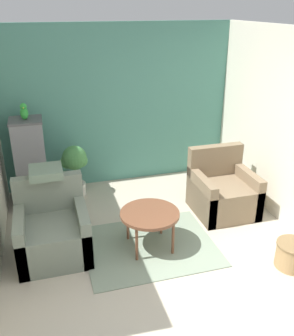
{
  "coord_description": "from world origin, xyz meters",
  "views": [
    {
      "loc": [
        -1.22,
        -2.56,
        2.84
      ],
      "look_at": [
        0.0,
        1.63,
        0.91
      ],
      "focal_mm": 40.0,
      "sensor_mm": 36.0,
      "label": 1
    }
  ],
  "objects_px": {
    "parrot": "(24,112)",
    "armchair_right": "(222,192)",
    "coffee_table": "(150,216)",
    "birdcage": "(31,164)",
    "armchair_left": "(53,233)",
    "potted_plant": "(75,164)",
    "wicker_basket": "(293,254)"
  },
  "relations": [
    {
      "from": "coffee_table",
      "to": "wicker_basket",
      "type": "relative_size",
      "value": 1.83
    },
    {
      "from": "armchair_left",
      "to": "birdcage",
      "type": "height_order",
      "value": "birdcage"
    },
    {
      "from": "coffee_table",
      "to": "birdcage",
      "type": "relative_size",
      "value": 0.55
    },
    {
      "from": "armchair_left",
      "to": "armchair_right",
      "type": "distance_m",
      "value": 2.47
    },
    {
      "from": "parrot",
      "to": "birdcage",
      "type": "bearing_deg",
      "value": -90.0
    },
    {
      "from": "potted_plant",
      "to": "wicker_basket",
      "type": "relative_size",
      "value": 2.06
    },
    {
      "from": "coffee_table",
      "to": "armchair_right",
      "type": "relative_size",
      "value": 0.79
    },
    {
      "from": "birdcage",
      "to": "wicker_basket",
      "type": "bearing_deg",
      "value": -40.4
    },
    {
      "from": "armchair_right",
      "to": "potted_plant",
      "type": "height_order",
      "value": "armchair_right"
    },
    {
      "from": "armchair_right",
      "to": "wicker_basket",
      "type": "bearing_deg",
      "value": -81.6
    },
    {
      "from": "armchair_right",
      "to": "armchair_left",
      "type": "bearing_deg",
      "value": -171.22
    },
    {
      "from": "armchair_left",
      "to": "wicker_basket",
      "type": "bearing_deg",
      "value": -21.13
    },
    {
      "from": "armchair_right",
      "to": "parrot",
      "type": "xyz_separation_m",
      "value": [
        -2.64,
        1.03,
        1.14
      ]
    },
    {
      "from": "coffee_table",
      "to": "armchair_left",
      "type": "distance_m",
      "value": 1.19
    },
    {
      "from": "armchair_left",
      "to": "armchair_right",
      "type": "relative_size",
      "value": 1.0
    },
    {
      "from": "parrot",
      "to": "potted_plant",
      "type": "bearing_deg",
      "value": 8.77
    },
    {
      "from": "coffee_table",
      "to": "birdcage",
      "type": "distance_m",
      "value": 2.11
    },
    {
      "from": "armchair_left",
      "to": "potted_plant",
      "type": "height_order",
      "value": "armchair_left"
    },
    {
      "from": "birdcage",
      "to": "potted_plant",
      "type": "bearing_deg",
      "value": 8.94
    },
    {
      "from": "armchair_left",
      "to": "birdcage",
      "type": "bearing_deg",
      "value": 98.23
    },
    {
      "from": "armchair_right",
      "to": "parrot",
      "type": "relative_size",
      "value": 3.83
    },
    {
      "from": "armchair_right",
      "to": "birdcage",
      "type": "xyz_separation_m",
      "value": [
        -2.64,
        1.03,
        0.34
      ]
    },
    {
      "from": "armchair_left",
      "to": "parrot",
      "type": "height_order",
      "value": "parrot"
    },
    {
      "from": "birdcage",
      "to": "wicker_basket",
      "type": "xyz_separation_m",
      "value": [
        2.85,
        -2.43,
        -0.48
      ]
    },
    {
      "from": "parrot",
      "to": "armchair_right",
      "type": "bearing_deg",
      "value": -21.24
    },
    {
      "from": "parrot",
      "to": "wicker_basket",
      "type": "height_order",
      "value": "parrot"
    },
    {
      "from": "coffee_table",
      "to": "birdcage",
      "type": "bearing_deg",
      "value": 130.56
    },
    {
      "from": "coffee_table",
      "to": "birdcage",
      "type": "xyz_separation_m",
      "value": [
        -1.36,
        1.59,
        0.19
      ]
    },
    {
      "from": "armchair_right",
      "to": "wicker_basket",
      "type": "relative_size",
      "value": 2.3
    },
    {
      "from": "birdcage",
      "to": "wicker_basket",
      "type": "height_order",
      "value": "birdcage"
    },
    {
      "from": "armchair_left",
      "to": "potted_plant",
      "type": "distance_m",
      "value": 1.58
    },
    {
      "from": "birdcage",
      "to": "coffee_table",
      "type": "bearing_deg",
      "value": -49.44
    }
  ]
}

